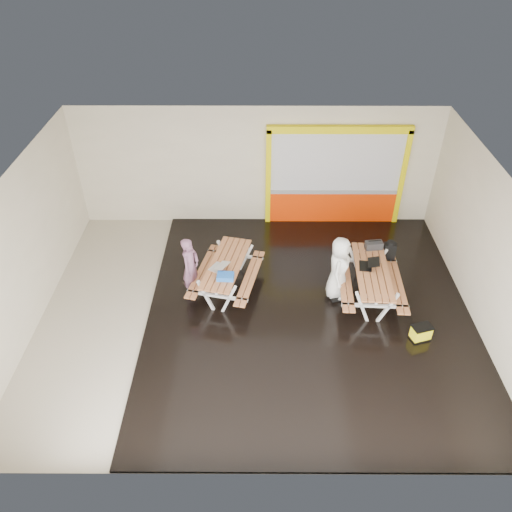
{
  "coord_description": "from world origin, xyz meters",
  "views": [
    {
      "loc": [
        0.04,
        -8.62,
        8.19
      ],
      "look_at": [
        0.0,
        0.9,
        1.0
      ],
      "focal_mm": 35.26,
      "sensor_mm": 36.0,
      "label": 1
    }
  ],
  "objects_px": {
    "person_left": "(191,267)",
    "laptop_right": "(368,265)",
    "picnic_table_left": "(226,269)",
    "laptop_left": "(219,267)",
    "person_right": "(339,268)",
    "fluke_bag": "(421,333)",
    "dark_case": "(338,295)",
    "backpack": "(390,250)",
    "picnic_table_right": "(371,277)",
    "toolbox": "(374,245)",
    "blue_pouch": "(225,276)"
  },
  "relations": [
    {
      "from": "picnic_table_left",
      "to": "person_right",
      "type": "height_order",
      "value": "person_right"
    },
    {
      "from": "laptop_right",
      "to": "backpack",
      "type": "distance_m",
      "value": 1.04
    },
    {
      "from": "person_left",
      "to": "toolbox",
      "type": "xyz_separation_m",
      "value": [
        4.44,
        0.77,
        0.08
      ]
    },
    {
      "from": "laptop_right",
      "to": "dark_case",
      "type": "xyz_separation_m",
      "value": [
        -0.65,
        -0.15,
        -0.81
      ]
    },
    {
      "from": "picnic_table_left",
      "to": "toolbox",
      "type": "distance_m",
      "value": 3.67
    },
    {
      "from": "blue_pouch",
      "to": "fluke_bag",
      "type": "bearing_deg",
      "value": -14.38
    },
    {
      "from": "dark_case",
      "to": "fluke_bag",
      "type": "relative_size",
      "value": 0.83
    },
    {
      "from": "toolbox",
      "to": "dark_case",
      "type": "xyz_separation_m",
      "value": [
        -0.91,
        -0.89,
        -0.84
      ]
    },
    {
      "from": "laptop_left",
      "to": "blue_pouch",
      "type": "distance_m",
      "value": 0.4
    },
    {
      "from": "person_right",
      "to": "fluke_bag",
      "type": "xyz_separation_m",
      "value": [
        1.68,
        -1.42,
        -0.68
      ]
    },
    {
      "from": "picnic_table_left",
      "to": "laptop_left",
      "type": "distance_m",
      "value": 0.37
    },
    {
      "from": "backpack",
      "to": "laptop_left",
      "type": "bearing_deg",
      "value": -168.86
    },
    {
      "from": "person_right",
      "to": "fluke_bag",
      "type": "height_order",
      "value": "person_right"
    },
    {
      "from": "backpack",
      "to": "dark_case",
      "type": "distance_m",
      "value": 1.75
    },
    {
      "from": "blue_pouch",
      "to": "dark_case",
      "type": "height_order",
      "value": "blue_pouch"
    },
    {
      "from": "picnic_table_right",
      "to": "person_left",
      "type": "relative_size",
      "value": 1.48
    },
    {
      "from": "picnic_table_left",
      "to": "fluke_bag",
      "type": "xyz_separation_m",
      "value": [
        4.33,
        -1.68,
        -0.42
      ]
    },
    {
      "from": "picnic_table_left",
      "to": "picnic_table_right",
      "type": "bearing_deg",
      "value": -4.84
    },
    {
      "from": "blue_pouch",
      "to": "backpack",
      "type": "relative_size",
      "value": 0.78
    },
    {
      "from": "fluke_bag",
      "to": "toolbox",
      "type": "bearing_deg",
      "value": 107.66
    },
    {
      "from": "laptop_right",
      "to": "picnic_table_left",
      "type": "bearing_deg",
      "value": 177.26
    },
    {
      "from": "laptop_left",
      "to": "fluke_bag",
      "type": "height_order",
      "value": "laptop_left"
    },
    {
      "from": "person_right",
      "to": "laptop_left",
      "type": "distance_m",
      "value": 2.8
    },
    {
      "from": "picnic_table_left",
      "to": "person_right",
      "type": "relative_size",
      "value": 1.48
    },
    {
      "from": "picnic_table_left",
      "to": "person_left",
      "type": "height_order",
      "value": "person_left"
    },
    {
      "from": "person_left",
      "to": "dark_case",
      "type": "height_order",
      "value": "person_left"
    },
    {
      "from": "blue_pouch",
      "to": "picnic_table_right",
      "type": "bearing_deg",
      "value": 4.79
    },
    {
      "from": "person_left",
      "to": "blue_pouch",
      "type": "distance_m",
      "value": 0.93
    },
    {
      "from": "toolbox",
      "to": "picnic_table_right",
      "type": "bearing_deg",
      "value": -101.57
    },
    {
      "from": "person_right",
      "to": "backpack",
      "type": "height_order",
      "value": "person_right"
    },
    {
      "from": "person_right",
      "to": "dark_case",
      "type": "bearing_deg",
      "value": -115.59
    },
    {
      "from": "laptop_left",
      "to": "laptop_right",
      "type": "xyz_separation_m",
      "value": [
        3.51,
        0.05,
        0.03
      ]
    },
    {
      "from": "laptop_right",
      "to": "backpack",
      "type": "relative_size",
      "value": 1.02
    },
    {
      "from": "laptop_right",
      "to": "toolbox",
      "type": "distance_m",
      "value": 0.78
    },
    {
      "from": "blue_pouch",
      "to": "laptop_right",
      "type": "bearing_deg",
      "value": 7.12
    },
    {
      "from": "laptop_left",
      "to": "fluke_bag",
      "type": "bearing_deg",
      "value": -18.13
    },
    {
      "from": "picnic_table_left",
      "to": "blue_pouch",
      "type": "distance_m",
      "value": 0.63
    },
    {
      "from": "dark_case",
      "to": "blue_pouch",
      "type": "bearing_deg",
      "value": -174.44
    },
    {
      "from": "laptop_right",
      "to": "blue_pouch",
      "type": "distance_m",
      "value": 3.36
    },
    {
      "from": "picnic_table_left",
      "to": "dark_case",
      "type": "height_order",
      "value": "picnic_table_left"
    },
    {
      "from": "person_left",
      "to": "laptop_right",
      "type": "height_order",
      "value": "person_left"
    },
    {
      "from": "backpack",
      "to": "fluke_bag",
      "type": "bearing_deg",
      "value": -82.63
    },
    {
      "from": "laptop_right",
      "to": "blue_pouch",
      "type": "relative_size",
      "value": 1.3
    },
    {
      "from": "laptop_right",
      "to": "dark_case",
      "type": "distance_m",
      "value": 1.04
    },
    {
      "from": "picnic_table_right",
      "to": "laptop_left",
      "type": "distance_m",
      "value": 3.6
    },
    {
      "from": "picnic_table_left",
      "to": "dark_case",
      "type": "distance_m",
      "value": 2.77
    },
    {
      "from": "picnic_table_left",
      "to": "fluke_bag",
      "type": "relative_size",
      "value": 4.84
    },
    {
      "from": "picnic_table_right",
      "to": "laptop_left",
      "type": "height_order",
      "value": "laptop_left"
    },
    {
      "from": "laptop_left",
      "to": "backpack",
      "type": "distance_m",
      "value": 4.27
    },
    {
      "from": "picnic_table_right",
      "to": "backpack",
      "type": "distance_m",
      "value": 1.09
    }
  ]
}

